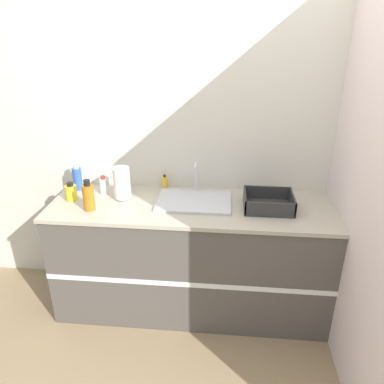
{
  "coord_description": "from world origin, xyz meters",
  "views": [
    {
      "loc": [
        0.25,
        -2.18,
        2.19
      ],
      "look_at": [
        0.01,
        0.3,
        1.06
      ],
      "focal_mm": 35.0,
      "sensor_mm": 36.0,
      "label": 1
    }
  ],
  "objects": [
    {
      "name": "wall_right",
      "position": [
        1.09,
        0.33,
        1.3
      ],
      "size": [
        0.06,
        2.67,
        2.6
      ],
      "color": "silver",
      "rests_on": "ground_plane"
    },
    {
      "name": "bottle_yellow",
      "position": [
        -0.93,
        0.33,
        1.0
      ],
      "size": [
        0.09,
        0.09,
        0.14
      ],
      "color": "yellow",
      "rests_on": "counter_cabinet"
    },
    {
      "name": "ground_plane",
      "position": [
        0.0,
        0.0,
        0.0
      ],
      "size": [
        12.0,
        12.0,
        0.0
      ],
      "primitive_type": "plane",
      "color": "#937A56"
    },
    {
      "name": "wall_back",
      "position": [
        0.0,
        0.7,
        1.3
      ],
      "size": [
        4.52,
        0.06,
        2.6
      ],
      "color": "beige",
      "rests_on": "ground_plane"
    },
    {
      "name": "bottle_white_spray",
      "position": [
        -0.72,
        0.47,
        1.01
      ],
      "size": [
        0.06,
        0.06,
        0.15
      ],
      "color": "white",
      "rests_on": "counter_cabinet"
    },
    {
      "name": "paper_towel_roll",
      "position": [
        -0.54,
        0.39,
        1.07
      ],
      "size": [
        0.13,
        0.13,
        0.25
      ],
      "color": "#4C4C51",
      "rests_on": "counter_cabinet"
    },
    {
      "name": "bottle_amber",
      "position": [
        -0.73,
        0.18,
        1.04
      ],
      "size": [
        0.08,
        0.08,
        0.23
      ],
      "color": "#B26B19",
      "rests_on": "counter_cabinet"
    },
    {
      "name": "sink",
      "position": [
        0.02,
        0.38,
        0.96
      ],
      "size": [
        0.56,
        0.4,
        0.26
      ],
      "color": "silver",
      "rests_on": "counter_cabinet"
    },
    {
      "name": "bottle_blue",
      "position": [
        -0.95,
        0.53,
        1.04
      ],
      "size": [
        0.07,
        0.07,
        0.22
      ],
      "color": "#2D56B7",
      "rests_on": "counter_cabinet"
    },
    {
      "name": "soap_dispenser",
      "position": [
        -0.25,
        0.6,
        0.99
      ],
      "size": [
        0.05,
        0.05,
        0.12
      ],
      "color": "gold",
      "rests_on": "counter_cabinet"
    },
    {
      "name": "dish_rack",
      "position": [
        0.57,
        0.33,
        0.98
      ],
      "size": [
        0.36,
        0.3,
        0.11
      ],
      "color": "#2D2D2D",
      "rests_on": "counter_cabinet"
    },
    {
      "name": "counter_cabinet",
      "position": [
        0.0,
        0.33,
        0.47
      ],
      "size": [
        2.15,
        0.69,
        0.94
      ],
      "color": "#514C47",
      "rests_on": "ground_plane"
    }
  ]
}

